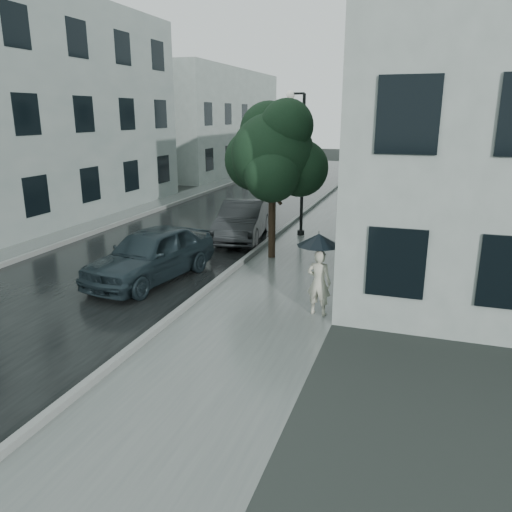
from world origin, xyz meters
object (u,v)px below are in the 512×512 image
(lamp_post, at_px, (299,155))
(car_far, at_px, (243,220))
(street_tree, at_px, (274,154))
(car_near, at_px, (151,254))
(pedestrian, at_px, (319,283))

(lamp_post, bearing_deg, car_far, -134.94)
(lamp_post, distance_m, car_far, 3.28)
(street_tree, height_order, car_near, street_tree)
(car_far, bearing_deg, car_near, -107.49)
(lamp_post, bearing_deg, street_tree, -81.11)
(pedestrian, height_order, car_near, pedestrian)
(pedestrian, height_order, car_far, pedestrian)
(street_tree, bearing_deg, car_near, -127.04)
(street_tree, xyz_separation_m, lamp_post, (0.04, 3.32, -0.29))
(car_far, bearing_deg, lamp_post, 26.41)
(lamp_post, height_order, car_far, lamp_post)
(pedestrian, relative_size, street_tree, 0.31)
(pedestrian, bearing_deg, car_near, -3.82)
(pedestrian, distance_m, street_tree, 5.75)
(pedestrian, xyz_separation_m, car_far, (-4.27, 6.51, -0.08))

